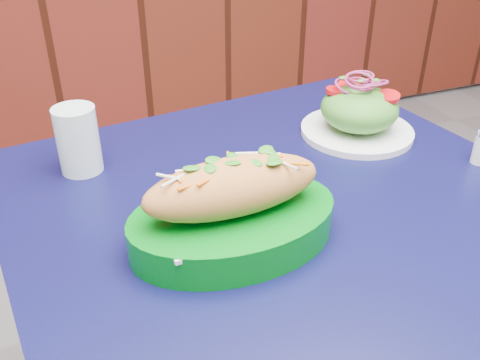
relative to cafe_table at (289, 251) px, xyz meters
name	(u,v)px	position (x,y,z in m)	size (l,w,h in m)	color
cafe_table	(289,251)	(0.00, 0.00, 0.00)	(0.89, 0.89, 0.75)	black
banh_mi_basket	(233,209)	(-0.11, -0.05, 0.14)	(0.28, 0.19, 0.13)	#006B11
salad_plate	(359,113)	(0.22, 0.17, 0.13)	(0.21, 0.21, 0.12)	white
water_glass	(78,140)	(-0.27, 0.22, 0.14)	(0.07, 0.07, 0.11)	silver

